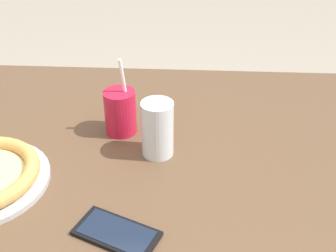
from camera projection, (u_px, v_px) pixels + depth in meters
dining_table at (158, 197)px, 0.98m from camera, size 1.13×0.94×0.75m
drink_cup_colored at (120, 112)px, 0.99m from camera, size 0.08×0.08×0.19m
water_cup_clear at (157, 128)px, 0.91m from camera, size 0.07×0.07×0.13m
cell_phone at (117, 233)px, 0.74m from camera, size 0.17×0.13×0.01m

